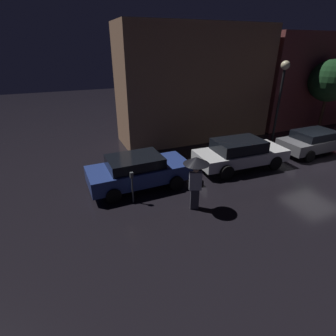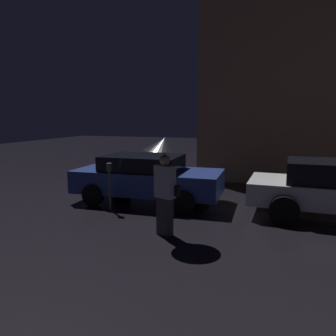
# 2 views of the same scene
# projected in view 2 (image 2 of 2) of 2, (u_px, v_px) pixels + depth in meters

# --- Properties ---
(building_facade_left) EXTENTS (9.48, 3.00, 6.73)m
(building_facade_left) POSITION_uv_depth(u_px,v_px,m) (328.00, 94.00, 12.42)
(building_facade_left) COLOR #8C664C
(building_facade_left) RESTS_ON ground
(parked_car_blue) EXTENTS (4.33, 2.04, 1.39)m
(parked_car_blue) POSITION_uv_depth(u_px,v_px,m) (147.00, 177.00, 9.66)
(parked_car_blue) COLOR navy
(parked_car_blue) RESTS_ON ground
(pedestrian_with_umbrella) EXTENTS (0.93, 0.93, 2.08)m
(pedestrian_with_umbrella) POSITION_uv_depth(u_px,v_px,m) (165.00, 163.00, 6.78)
(pedestrian_with_umbrella) COLOR #383842
(pedestrian_with_umbrella) RESTS_ON ground
(parking_meter) EXTENTS (0.12, 0.10, 1.29)m
(parking_meter) POSITION_uv_depth(u_px,v_px,m) (110.00, 181.00, 8.72)
(parking_meter) COLOR #4C5154
(parking_meter) RESTS_ON ground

